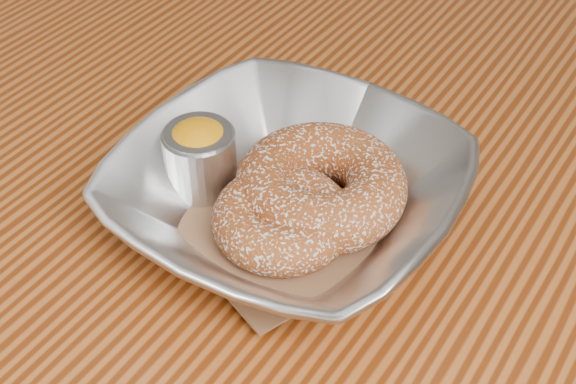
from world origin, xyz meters
The scene contains 6 objects.
table centered at (0.00, 0.00, 0.65)m, with size 1.20×0.80×0.75m.
serving_bowl centered at (-0.04, -0.04, 0.78)m, with size 0.22×0.22×0.05m, color silver.
parchment centered at (-0.04, -0.04, 0.76)m, with size 0.14×0.14×0.00m, color brown.
donut_back centered at (-0.03, -0.02, 0.78)m, with size 0.11×0.11×0.04m, color brown.
donut_front centered at (-0.03, -0.06, 0.78)m, with size 0.09×0.09×0.03m, color brown.
ramekin centered at (-0.11, -0.04, 0.79)m, with size 0.05×0.05×0.05m.
Camera 1 is at (0.17, -0.37, 1.13)m, focal length 50.00 mm.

